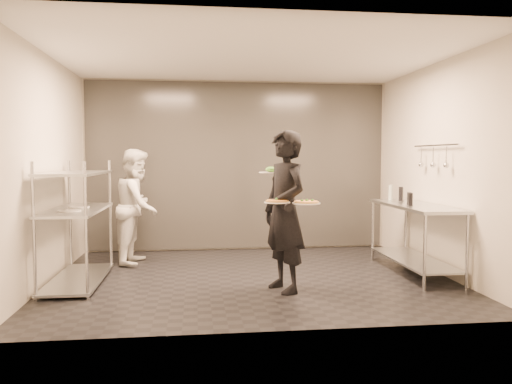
{
  "coord_description": "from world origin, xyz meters",
  "views": [
    {
      "loc": [
        -0.7,
        -6.28,
        1.54
      ],
      "look_at": [
        0.06,
        0.02,
        1.1
      ],
      "focal_mm": 35.0,
      "sensor_mm": 36.0,
      "label": 1
    }
  ],
  "objects": [
    {
      "name": "chef",
      "position": [
        -1.55,
        1.1,
        0.83
      ],
      "size": [
        0.73,
        0.89,
        1.66
      ],
      "primitive_type": "imported",
      "rotation": [
        0.0,
        0.0,
        1.43
      ],
      "color": "silver",
      "rests_on": "ground"
    },
    {
      "name": "pass_rack",
      "position": [
        -2.15,
        -0.0,
        0.77
      ],
      "size": [
        0.6,
        1.6,
        1.5
      ],
      "color": "#AFB1B6",
      "rests_on": "ground"
    },
    {
      "name": "prep_counter",
      "position": [
        2.18,
        0.0,
        0.63
      ],
      "size": [
        0.6,
        1.8,
        0.92
      ],
      "color": "#AFB1B6",
      "rests_on": "ground"
    },
    {
      "name": "salad_plate",
      "position": [
        0.19,
        -0.38,
        1.38
      ],
      "size": [
        0.29,
        0.29,
        0.07
      ],
      "color": "silver",
      "rests_on": "waiter"
    },
    {
      "name": "utensil_rail",
      "position": [
        2.43,
        -0.0,
        1.55
      ],
      "size": [
        0.07,
        1.2,
        0.31
      ],
      "color": "#AFB1B6",
      "rests_on": "room_shell"
    },
    {
      "name": "bottle_clear",
      "position": [
        2.31,
        0.73,
        1.01
      ],
      "size": [
        0.05,
        0.05,
        0.17
      ],
      "primitive_type": "cylinder",
      "color": "#909D91",
      "rests_on": "prep_counter"
    },
    {
      "name": "bottle_green",
      "position": [
        2.13,
        0.72,
        1.03
      ],
      "size": [
        0.06,
        0.06,
        0.22
      ],
      "primitive_type": "cylinder",
      "color": "#909D91",
      "rests_on": "prep_counter"
    },
    {
      "name": "pizza_plate_far",
      "position": [
        0.51,
        -0.91,
        1.05
      ],
      "size": [
        0.31,
        0.31,
        0.05
      ],
      "color": "silver",
      "rests_on": "waiter"
    },
    {
      "name": "pizza_plate_near",
      "position": [
        0.19,
        -0.85,
        1.06
      ],
      "size": [
        0.29,
        0.29,
        0.05
      ],
      "color": "silver",
      "rests_on": "waiter"
    },
    {
      "name": "room_shell",
      "position": [
        0.0,
        1.18,
        1.4
      ],
      "size": [
        5.0,
        4.0,
        2.8
      ],
      "color": "black",
      "rests_on": "ground"
    },
    {
      "name": "waiter",
      "position": [
        0.31,
        -0.68,
        0.93
      ],
      "size": [
        0.67,
        0.79,
        1.85
      ],
      "primitive_type": "imported",
      "rotation": [
        0.0,
        0.0,
        -1.18
      ],
      "color": "black",
      "rests_on": "ground"
    },
    {
      "name": "pos_monitor",
      "position": [
        2.06,
        -0.11,
        1.0
      ],
      "size": [
        0.11,
        0.23,
        0.16
      ],
      "primitive_type": "cube",
      "rotation": [
        0.0,
        0.0,
        -0.3
      ],
      "color": "black",
      "rests_on": "prep_counter"
    },
    {
      "name": "bottle_dark",
      "position": [
        2.2,
        0.51,
        1.02
      ],
      "size": [
        0.06,
        0.06,
        0.2
      ],
      "primitive_type": "cylinder",
      "color": "black",
      "rests_on": "prep_counter"
    }
  ]
}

